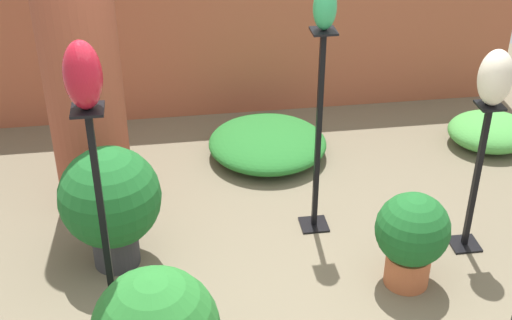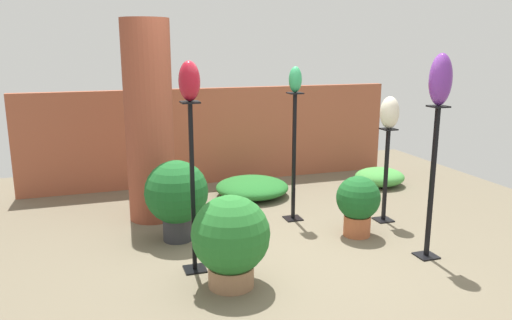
% 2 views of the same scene
% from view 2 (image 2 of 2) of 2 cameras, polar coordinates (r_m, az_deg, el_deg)
% --- Properties ---
extents(ground_plane, '(8.00, 8.00, 0.00)m').
position_cam_2_polar(ground_plane, '(5.19, 2.75, -10.17)').
color(ground_plane, '#6B604C').
extents(brick_wall_back, '(5.60, 0.12, 1.43)m').
position_cam_2_polar(brick_wall_back, '(7.54, -4.74, 2.80)').
color(brick_wall_back, '#9E5138').
rests_on(brick_wall_back, ground).
extents(brick_pillar, '(0.55, 0.55, 2.34)m').
position_cam_2_polar(brick_pillar, '(5.94, -12.11, 4.27)').
color(brick_pillar, brown).
rests_on(brick_pillar, ground).
extents(pedestal_jade, '(0.20, 0.20, 1.52)m').
position_cam_2_polar(pedestal_jade, '(5.86, 4.35, -0.24)').
color(pedestal_jade, black).
rests_on(pedestal_jade, ground).
extents(pedestal_violet, '(0.20, 0.20, 1.50)m').
position_cam_2_polar(pedestal_violet, '(5.08, 19.42, -3.16)').
color(pedestal_violet, black).
rests_on(pedestal_violet, ground).
extents(pedestal_ruby, '(0.20, 0.20, 1.57)m').
position_cam_2_polar(pedestal_ruby, '(4.53, -7.24, -3.97)').
color(pedestal_ruby, black).
rests_on(pedestal_ruby, ground).
extents(pedestal_ivory, '(0.20, 0.20, 1.11)m').
position_cam_2_polar(pedestal_ivory, '(6.04, 14.59, -2.16)').
color(pedestal_ivory, black).
rests_on(pedestal_ivory, ground).
extents(art_vase_jade, '(0.15, 0.14, 0.29)m').
position_cam_2_polar(art_vase_jade, '(5.72, 4.51, 9.17)').
color(art_vase_jade, '#2D9356').
rests_on(art_vase_jade, pedestal_jade).
extents(art_vase_violet, '(0.20, 0.21, 0.48)m').
position_cam_2_polar(art_vase_violet, '(4.90, 20.34, 8.63)').
color(art_vase_violet, '#6B2D8C').
rests_on(art_vase_violet, pedestal_violet).
extents(art_vase_ruby, '(0.19, 0.20, 0.35)m').
position_cam_2_polar(art_vase_ruby, '(4.34, -7.63, 8.94)').
color(art_vase_ruby, maroon).
rests_on(art_vase_ruby, pedestal_ruby).
extents(art_vase_ivory, '(0.21, 0.23, 0.37)m').
position_cam_2_polar(art_vase_ivory, '(5.89, 15.02, 5.26)').
color(art_vase_ivory, beige).
rests_on(art_vase_ivory, pedestal_ivory).
extents(potted_plant_mid_left, '(0.48, 0.48, 0.67)m').
position_cam_2_polar(potted_plant_mid_left, '(5.54, 11.59, -4.73)').
color(potted_plant_mid_left, '#B25B38').
rests_on(potted_plant_mid_left, ground).
extents(potted_plant_back_center, '(0.68, 0.68, 0.81)m').
position_cam_2_polar(potted_plant_back_center, '(4.30, -2.91, -8.91)').
color(potted_plant_back_center, '#936B4C').
rests_on(potted_plant_back_center, ground).
extents(potted_plant_near_pillar, '(0.67, 0.67, 0.87)m').
position_cam_2_polar(potted_plant_near_pillar, '(5.33, -9.08, -3.94)').
color(potted_plant_near_pillar, '#2D2D33').
rests_on(potted_plant_near_pillar, ground).
extents(foliage_bed_east, '(1.00, 1.01, 0.25)m').
position_cam_2_polar(foliage_bed_east, '(6.90, -0.45, -3.14)').
color(foliage_bed_east, '#236B28').
rests_on(foliage_bed_east, ground).
extents(foliage_bed_west, '(0.74, 0.67, 0.26)m').
position_cam_2_polar(foliage_bed_west, '(7.64, 13.94, -1.90)').
color(foliage_bed_west, '#479942').
rests_on(foliage_bed_west, ground).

